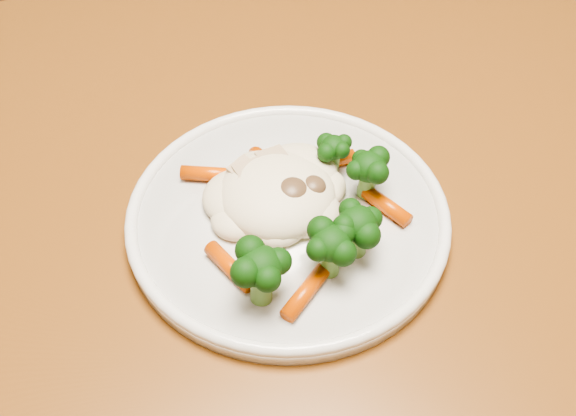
% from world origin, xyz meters
% --- Properties ---
extents(dining_table, '(1.33, 1.06, 0.75)m').
position_xyz_m(dining_table, '(-0.33, -0.28, 0.65)').
color(dining_table, brown).
rests_on(dining_table, ground).
extents(plate, '(0.25, 0.25, 0.01)m').
position_xyz_m(plate, '(-0.28, -0.32, 0.76)').
color(plate, white).
rests_on(plate, dining_table).
extents(meal, '(0.17, 0.17, 0.04)m').
position_xyz_m(meal, '(-0.28, -0.33, 0.78)').
color(meal, '#F6E7C4').
rests_on(meal, plate).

